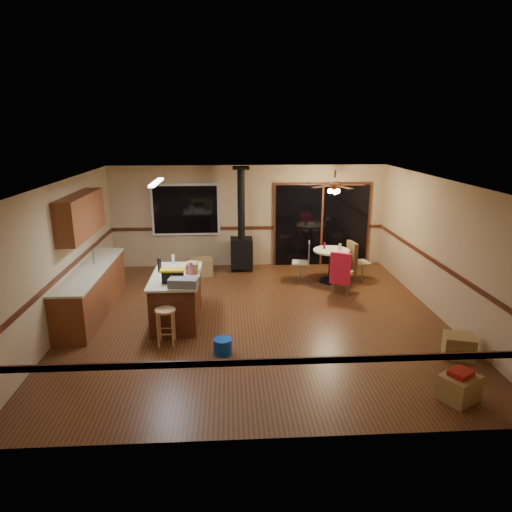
{
  "coord_description": "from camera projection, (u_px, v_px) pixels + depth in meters",
  "views": [
    {
      "loc": [
        -0.5,
        -8.05,
        3.54
      ],
      "look_at": [
        0.0,
        0.3,
        1.15
      ],
      "focal_mm": 32.0,
      "sensor_mm": 36.0,
      "label": 1
    }
  ],
  "objects": [
    {
      "name": "floor",
      "position": [
        257.0,
        318.0,
        8.73
      ],
      "size": [
        7.0,
        7.0,
        0.0
      ],
      "primitive_type": "plane",
      "color": "#4E2A15",
      "rests_on": "ground"
    },
    {
      "name": "ceiling",
      "position": [
        257.0,
        181.0,
        8.01
      ],
      "size": [
        7.0,
        7.0,
        0.0
      ],
      "primitive_type": "plane",
      "rotation": [
        3.14,
        0.0,
        0.0
      ],
      "color": "silver",
      "rests_on": "ground"
    },
    {
      "name": "wall_back",
      "position": [
        249.0,
        216.0,
        11.73
      ],
      "size": [
        7.0,
        0.0,
        7.0
      ],
      "primitive_type": "plane",
      "rotation": [
        1.57,
        0.0,
        0.0
      ],
      "color": "tan",
      "rests_on": "ground"
    },
    {
      "name": "wall_front",
      "position": [
        277.0,
        338.0,
        5.01
      ],
      "size": [
        7.0,
        0.0,
        7.0
      ],
      "primitive_type": "plane",
      "rotation": [
        -1.57,
        0.0,
        0.0
      ],
      "color": "tan",
      "rests_on": "ground"
    },
    {
      "name": "wall_left",
      "position": [
        62.0,
        256.0,
        8.17
      ],
      "size": [
        0.0,
        7.0,
        7.0
      ],
      "primitive_type": "plane",
      "rotation": [
        1.57,
        0.0,
        1.57
      ],
      "color": "tan",
      "rests_on": "ground"
    },
    {
      "name": "wall_right",
      "position": [
        443.0,
        250.0,
        8.57
      ],
      "size": [
        0.0,
        7.0,
        7.0
      ],
      "primitive_type": "plane",
      "rotation": [
        1.57,
        0.0,
        -1.57
      ],
      "color": "tan",
      "rests_on": "ground"
    },
    {
      "name": "chair_rail",
      "position": [
        257.0,
        268.0,
        8.45
      ],
      "size": [
        7.0,
        7.0,
        0.08
      ],
      "primitive_type": null,
      "color": "#421E10",
      "rests_on": "ground"
    },
    {
      "name": "window",
      "position": [
        186.0,
        210.0,
        11.53
      ],
      "size": [
        1.72,
        0.1,
        1.32
      ],
      "primitive_type": "cube",
      "color": "black",
      "rests_on": "ground"
    },
    {
      "name": "sliding_door",
      "position": [
        322.0,
        225.0,
        11.86
      ],
      "size": [
        2.52,
        0.1,
        2.1
      ],
      "primitive_type": "cube",
      "color": "black",
      "rests_on": "ground"
    },
    {
      "name": "lower_cabinets",
      "position": [
        92.0,
        291.0,
        8.9
      ],
      "size": [
        0.6,
        3.0,
        0.86
      ],
      "primitive_type": "cube",
      "color": "brown",
      "rests_on": "ground"
    },
    {
      "name": "countertop",
      "position": [
        90.0,
        269.0,
        8.78
      ],
      "size": [
        0.64,
        3.04,
        0.04
      ],
      "primitive_type": "cube",
      "color": "beige",
      "rests_on": "lower_cabinets"
    },
    {
      "name": "upper_cabinets",
      "position": [
        81.0,
        215.0,
        8.68
      ],
      "size": [
        0.35,
        2.0,
        0.8
      ],
      "primitive_type": "cube",
      "color": "brown",
      "rests_on": "ground"
    },
    {
      "name": "kitchen_island",
      "position": [
        177.0,
        298.0,
        8.52
      ],
      "size": [
        0.88,
        1.68,
        0.9
      ],
      "color": "#522614",
      "rests_on": "ground"
    },
    {
      "name": "wood_stove",
      "position": [
        242.0,
        242.0,
        11.44
      ],
      "size": [
        0.55,
        0.5,
        2.52
      ],
      "color": "black",
      "rests_on": "ground"
    },
    {
      "name": "ceiling_fan",
      "position": [
        334.0,
        188.0,
        10.16
      ],
      "size": [
        0.24,
        0.24,
        0.55
      ],
      "color": "brown",
      "rests_on": "ceiling"
    },
    {
      "name": "fluorescent_strip",
      "position": [
        156.0,
        182.0,
        8.21
      ],
      "size": [
        0.1,
        1.2,
        0.04
      ],
      "primitive_type": "cube",
      "color": "white",
      "rests_on": "ceiling"
    },
    {
      "name": "toolbox_grey",
      "position": [
        183.0,
        283.0,
        7.75
      ],
      "size": [
        0.52,
        0.34,
        0.15
      ],
      "primitive_type": "cube",
      "rotation": [
        0.0,
        0.0,
        -0.14
      ],
      "color": "slate",
      "rests_on": "kitchen_island"
    },
    {
      "name": "toolbox_black",
      "position": [
        173.0,
        276.0,
        7.98
      ],
      "size": [
        0.37,
        0.2,
        0.2
      ],
      "primitive_type": "cube",
      "rotation": [
        0.0,
        0.0,
        -0.0
      ],
      "color": "black",
      "rests_on": "kitchen_island"
    },
    {
      "name": "toolbox_yellow_lid",
      "position": [
        173.0,
        270.0,
        7.95
      ],
      "size": [
        0.42,
        0.22,
        0.03
      ],
      "primitive_type": "cube",
      "rotation": [
        0.0,
        0.0,
        -0.0
      ],
      "color": "gold",
      "rests_on": "toolbox_black"
    },
    {
      "name": "box_on_island",
      "position": [
        192.0,
        267.0,
        8.52
      ],
      "size": [
        0.21,
        0.29,
        0.19
      ],
      "primitive_type": "cube",
      "rotation": [
        0.0,
        0.0,
        -0.01
      ],
      "color": "olive",
      "rests_on": "kitchen_island"
    },
    {
      "name": "bottle_dark",
      "position": [
        159.0,
        265.0,
        8.54
      ],
      "size": [
        0.08,
        0.08,
        0.27
      ],
      "primitive_type": "cylinder",
      "rotation": [
        0.0,
        0.0,
        -0.1
      ],
      "color": "black",
      "rests_on": "kitchen_island"
    },
    {
      "name": "bottle_pink",
      "position": [
        191.0,
        268.0,
        8.37
      ],
      "size": [
        0.09,
        0.09,
        0.24
      ],
      "primitive_type": "cylinder",
      "rotation": [
        0.0,
        0.0,
        -0.26
      ],
      "color": "#D84C8C",
      "rests_on": "kitchen_island"
    },
    {
      "name": "bottle_white",
      "position": [
        173.0,
        259.0,
        9.05
      ],
      "size": [
        0.08,
        0.08,
        0.18
      ],
      "primitive_type": "cylinder",
      "rotation": [
        0.0,
        0.0,
        0.4
      ],
      "color": "white",
      "rests_on": "kitchen_island"
    },
    {
      "name": "bar_stool",
      "position": [
        166.0,
        326.0,
        7.62
      ],
      "size": [
        0.43,
        0.43,
        0.62
      ],
      "primitive_type": "cylinder",
      "rotation": [
        0.0,
        0.0,
        -0.31
      ],
      "color": "tan",
      "rests_on": "floor"
    },
    {
      "name": "blue_bucket",
      "position": [
        223.0,
        346.0,
        7.34
      ],
      "size": [
        0.35,
        0.35,
        0.25
      ],
      "primitive_type": "cylinder",
      "rotation": [
        0.0,
        0.0,
        0.17
      ],
      "color": "#0C41B1",
      "rests_on": "floor"
    },
    {
      "name": "dining_table",
      "position": [
        331.0,
        260.0,
        10.62
      ],
      "size": [
        0.84,
        0.84,
        0.78
      ],
      "color": "black",
      "rests_on": "ground"
    },
    {
      "name": "glass_red",
      "position": [
        324.0,
        246.0,
        10.62
      ],
      "size": [
        0.06,
        0.06,
        0.15
      ],
      "primitive_type": "cylinder",
      "rotation": [
        0.0,
        0.0,
        0.08
      ],
      "color": "#590C14",
      "rests_on": "dining_table"
    },
    {
      "name": "glass_cream",
      "position": [
        340.0,
        247.0,
        10.5
      ],
      "size": [
        0.08,
        0.08,
        0.15
      ],
      "primitive_type": "cylinder",
      "rotation": [
        0.0,
        0.0,
        0.25
      ],
      "color": "beige",
      "rests_on": "dining_table"
    },
    {
      "name": "chair_left",
      "position": [
        305.0,
        257.0,
        10.65
      ],
      "size": [
        0.47,
        0.46,
        0.51
      ],
      "color": "tan",
      "rests_on": "ground"
    },
    {
      "name": "chair_near",
      "position": [
        341.0,
        268.0,
        9.78
      ],
      "size": [
        0.59,
        0.6,
        0.7
      ],
      "color": "tan",
      "rests_on": "ground"
    },
    {
      "name": "chair_right",
      "position": [
        353.0,
        257.0,
        10.66
      ],
      "size": [
        0.52,
        0.49,
        0.7
      ],
      "color": "tan",
      "rests_on": "ground"
    },
    {
      "name": "box_under_window",
      "position": [
        201.0,
        267.0,
        11.18
      ],
      "size": [
        0.6,
        0.51,
        0.42
      ],
      "primitive_type": "cube",
      "rotation": [
        0.0,
        0.0,
        0.19
      ],
      "color": "olive",
      "rests_on": "floor"
    },
    {
      "name": "box_corner_a",
      "position": [
        459.0,
        387.0,
        6.08
      ],
      "size": [
        0.61,
        0.58,
        0.36
      ],
      "primitive_type": "cube",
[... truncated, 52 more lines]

